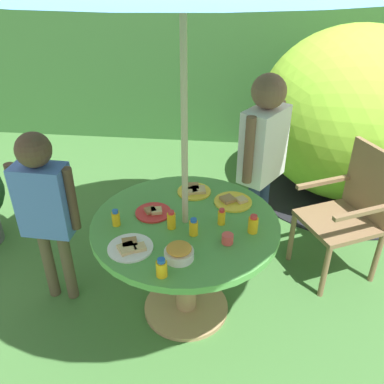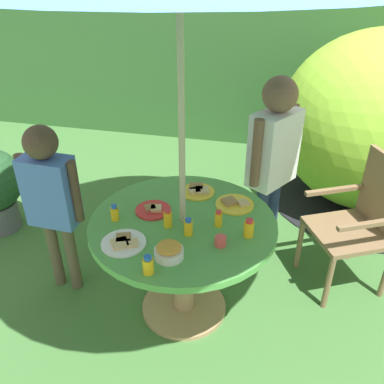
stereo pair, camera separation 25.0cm
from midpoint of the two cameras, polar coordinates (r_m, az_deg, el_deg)
name	(u,v)px [view 2 (the right image)]	position (r m, az deg, el deg)	size (l,w,h in m)	color
ground_plane	(184,308)	(2.95, 1.41, -15.93)	(10.00, 10.00, 0.02)	#3D6B33
hedge_backdrop	(245,63)	(5.31, 8.75, 17.22)	(9.00, 0.70, 1.82)	#33602D
garden_table	(183,244)	(2.56, 1.58, -7.26)	(1.13, 1.13, 0.73)	tan
wooden_chair	(362,219)	(3.09, 24.72, -3.45)	(0.64, 0.63, 0.98)	brown
dome_tent	(378,122)	(4.13, 25.94, 8.66)	(2.14, 2.14, 1.59)	#8CC633
child_in_white_shirt	(274,149)	(3.01, 13.65, 5.81)	(0.37, 0.42, 1.42)	navy
child_in_blue_shirt	(51,192)	(2.74, -16.57, -0.02)	(0.42, 0.21, 1.24)	brown
snack_bowl	(169,251)	(2.17, 0.08, -8.28)	(0.16, 0.16, 0.08)	white
plate_near_left	(235,204)	(2.63, 8.63, -1.71)	(0.24, 0.24, 0.03)	yellow
plate_back_edge	(153,210)	(2.55, -2.62, -2.54)	(0.22, 0.22, 0.03)	red
plate_mid_right	(198,191)	(2.74, 3.42, 0.12)	(0.22, 0.22, 0.03)	yellow
plate_center_front	(124,242)	(2.29, -6.36, -7.07)	(0.25, 0.25, 0.03)	white
juice_bottle_near_right	(148,265)	(2.08, -2.64, -10.22)	(0.06, 0.06, 0.10)	yellow
juice_bottle_far_left	(188,227)	(2.33, 2.56, -5.00)	(0.05, 0.05, 0.11)	yellow
juice_bottle_far_right	(115,213)	(2.47, -7.84, -3.01)	(0.05, 0.05, 0.10)	yellow
juice_bottle_center_back	(168,219)	(2.39, -0.39, -3.80)	(0.05, 0.05, 0.12)	yellow
juice_bottle_mid_left	(218,219)	(2.41, 6.66, -3.82)	(0.04, 0.04, 0.10)	yellow
juice_bottle_front_edge	(249,228)	(2.35, 10.91, -5.08)	(0.06, 0.06, 0.11)	yellow
cup_near	(220,241)	(2.28, 7.13, -6.87)	(0.07, 0.07, 0.06)	#E04C47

